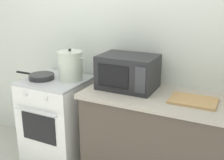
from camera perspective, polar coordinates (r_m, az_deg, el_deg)
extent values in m
cube|color=silver|center=(2.69, 4.05, 7.15)|extent=(4.40, 0.10, 2.50)
cube|color=#4C4238|center=(2.49, 13.66, -14.21)|extent=(1.64, 0.56, 0.88)
cube|color=#ADA393|center=(2.29, 14.48, -4.35)|extent=(1.70, 0.60, 0.04)
cube|color=white|center=(2.95, -11.05, -8.62)|extent=(0.60, 0.60, 0.90)
cube|color=#B7B7BC|center=(2.78, -11.60, -0.06)|extent=(0.60, 0.60, 0.02)
cube|color=black|center=(2.71, -15.05, -9.71)|extent=(0.39, 0.01, 0.28)
cylinder|color=silver|center=(2.61, -15.73, -6.41)|extent=(0.48, 0.02, 0.02)
cylinder|color=silver|center=(2.65, -17.66, -2.97)|extent=(0.04, 0.02, 0.04)
cylinder|color=silver|center=(2.50, -13.66, -3.89)|extent=(0.04, 0.02, 0.04)
cylinder|color=beige|center=(2.70, -8.63, 2.83)|extent=(0.24, 0.24, 0.27)
cylinder|color=beige|center=(2.67, -8.77, 5.79)|extent=(0.24, 0.24, 0.01)
sphere|color=black|center=(2.66, -8.79, 6.21)|extent=(0.03, 0.03, 0.03)
cylinder|color=beige|center=(2.76, -11.10, 5.05)|extent=(0.05, 0.01, 0.01)
cylinder|color=beige|center=(2.60, -6.21, 4.54)|extent=(0.05, 0.01, 0.01)
cylinder|color=#28282B|center=(2.81, -14.47, 0.69)|extent=(0.25, 0.25, 0.05)
cylinder|color=black|center=(2.95, -17.81, 1.42)|extent=(0.20, 0.02, 0.02)
cube|color=#232326|center=(2.43, 3.36, 1.71)|extent=(0.50, 0.36, 0.30)
cube|color=black|center=(2.29, 0.18, 0.77)|extent=(0.28, 0.01, 0.19)
cube|color=#38383D|center=(2.20, 5.91, -0.05)|extent=(0.09, 0.01, 0.22)
cube|color=tan|center=(2.25, 16.56, -4.13)|extent=(0.36, 0.26, 0.02)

